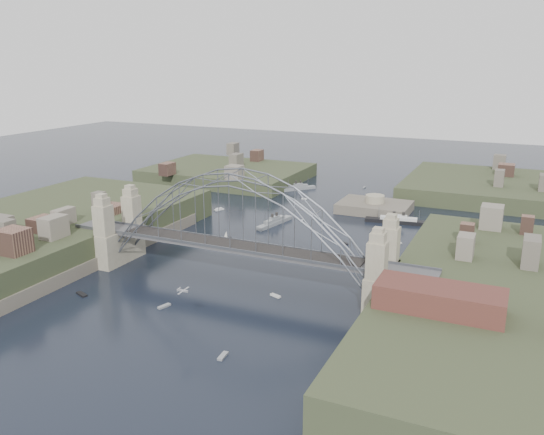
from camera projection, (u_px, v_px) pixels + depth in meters
The scene contains 26 objects.
ground at pixel (238, 282), 121.51m from camera, with size 500.00×500.00×0.00m, color black.
bridge at pixel (237, 228), 118.16m from camera, with size 84.00×13.80×24.60m.
shore_west at pixel (41, 240), 143.97m from camera, with size 50.50×90.00×12.00m.
shore_east at pixel (526, 324), 97.99m from camera, with size 50.50×90.00×12.00m.
headland_nw at pixel (228, 178), 226.54m from camera, with size 60.00×45.00×9.00m, color #323A21.
headland_ne at pixel (509, 194), 197.48m from camera, with size 70.00×55.00×9.50m, color #323A21.
fort_island at pixel (374, 213), 178.03m from camera, with size 22.00×16.00×9.40m.
wharf_shed at pixel (440, 298), 88.90m from camera, with size 20.00×8.00×4.00m, color #592D26.
finger_pier at pixel (384, 388), 81.18m from camera, with size 4.00×22.00×1.40m, color #4C4C4E.
naval_cruiser_near at pixel (274, 222), 163.80m from camera, with size 4.97×15.65×4.66m.
naval_cruiser_far at pixel (298, 188), 207.52m from camera, with size 10.33×11.72×4.64m.
ocean_liner at pixel (398, 221), 165.08m from camera, with size 19.59×5.21×4.76m.
aeroplane at pixel (182, 290), 96.57m from camera, with size 1.87×3.53×0.51m.
small_boat_a at pixel (226, 236), 150.96m from camera, with size 2.65×2.67×2.38m.
small_boat_b at pixel (346, 244), 146.61m from camera, with size 1.77×1.76×0.45m.
small_boat_c at pixel (164, 306), 109.25m from camera, with size 1.65×2.89×0.45m.
small_boat_d at pixel (398, 243), 147.34m from camera, with size 2.07×1.60×0.45m.
small_boat_e at pixel (219, 209), 179.57m from camera, with size 2.29×3.48×1.43m.
small_boat_f at pixel (302, 221), 167.11m from camera, with size 1.01×1.87×0.45m.
small_boat_g at pixel (223, 356), 90.87m from camera, with size 1.11×2.75×0.45m.
small_boat_h at pixel (304, 199), 193.65m from camera, with size 1.90×0.77×0.45m.
small_boat_i at pixel (399, 288), 117.81m from camera, with size 1.65×2.50×1.43m.
small_boat_j at pixel (82, 294), 114.81m from camera, with size 3.26×2.11×0.45m.
small_boat_k at pixel (364, 187), 211.04m from camera, with size 0.84×2.01×0.45m.
small_boat_l at pixel (175, 225), 160.63m from camera, with size 1.48×3.07×2.38m.
small_boat_m at pixel (276, 296), 114.11m from camera, with size 2.52×1.58×0.45m.
Camera 1 is at (53.96, -99.70, 46.56)m, focal length 36.96 mm.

